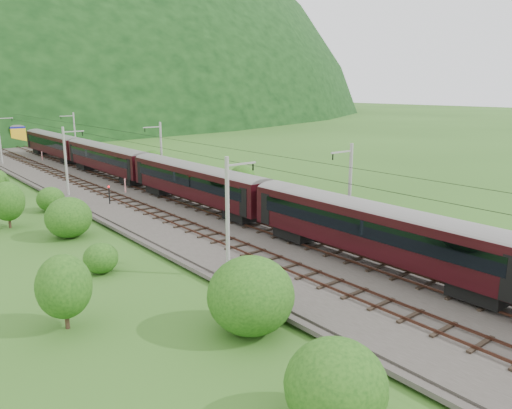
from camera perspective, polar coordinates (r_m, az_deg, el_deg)
ground at (r=38.56m, az=4.34°, el=-6.02°), size 600.00×600.00×0.00m
railbed at (r=45.94m, az=-4.23°, el=-2.63°), size 14.00×220.00×0.30m
track_left at (r=44.62m, az=-6.77°, el=-2.88°), size 2.40×220.00×0.27m
track_right at (r=47.24m, az=-1.84°, el=-1.87°), size 2.40×220.00×0.27m
catenary_left at (r=61.93m, az=-20.87°, el=4.80°), size 2.54×192.28×8.00m
catenary_right at (r=66.70m, az=-10.83°, el=5.98°), size 2.54×192.28×8.00m
overhead_wires at (r=44.54m, az=-4.38°, el=6.00°), size 4.83×198.00×0.03m
train at (r=62.50m, az=-12.49°, el=4.59°), size 3.04×145.50×5.29m
hazard_post_near at (r=62.10m, az=-14.72°, el=2.12°), size 0.18×0.18×1.70m
hazard_post_far at (r=94.34m, az=-23.26°, el=5.14°), size 0.17×0.17×1.56m
signal at (r=56.37m, az=-16.44°, el=1.24°), size 0.22×0.22×2.02m
vegetation_left at (r=42.46m, az=-21.61°, el=-2.40°), size 12.78×146.01×4.98m
vegetation_right at (r=50.50m, az=8.05°, el=0.21°), size 5.25×102.56×3.05m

